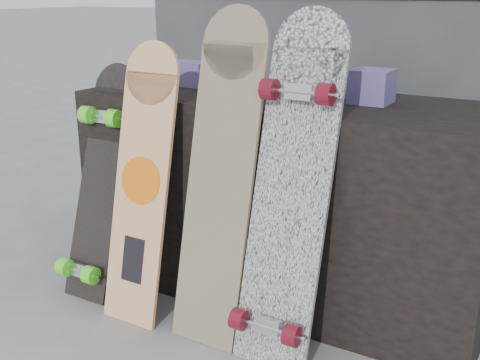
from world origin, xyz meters
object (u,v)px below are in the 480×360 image
Objects in this scene: longboard_celtic at (222,168)px; longboard_cascadia at (291,184)px; longboard_geisha at (142,176)px; vendor_table at (284,197)px; skateboard_dark at (100,179)px.

longboard_celtic is 0.26m from longboard_cascadia.
longboard_geisha is at bearing -175.57° from longboard_cascadia.
vendor_table is 0.43m from longboard_celtic.
skateboard_dark is (-0.85, 0.02, -0.12)m from longboard_cascadia.
longboard_celtic is 1.00× the size of longboard_cascadia.
longboard_cascadia is (0.26, 0.00, -0.02)m from longboard_celtic.
longboard_celtic is at bearing -179.52° from longboard_cascadia.
longboard_cascadia is (0.20, -0.37, 0.19)m from vendor_table.
longboard_celtic is at bearing 7.68° from longboard_geisha.
vendor_table is at bearing 81.03° from longboard_celtic.
longboard_celtic reaches higher than skateboard_dark.
longboard_cascadia is at bearing -1.03° from skateboard_dark.
longboard_geisha is 0.89× the size of longboard_cascadia.
longboard_geisha reaches higher than vendor_table.
longboard_celtic is (-0.06, -0.37, 0.21)m from vendor_table.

